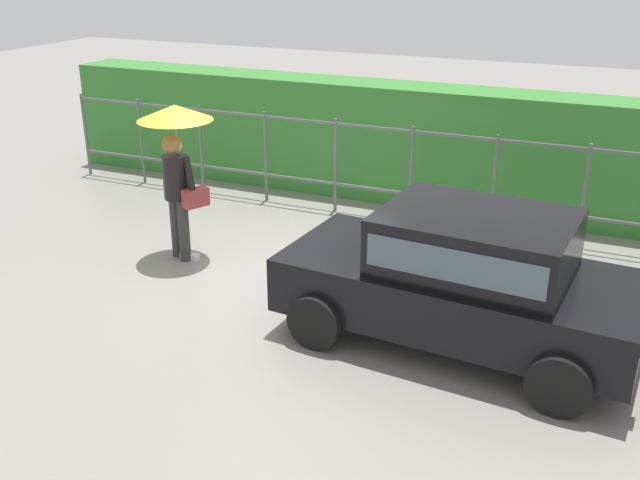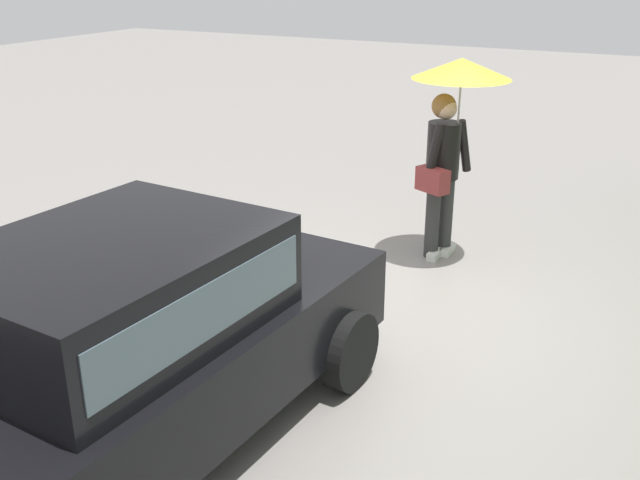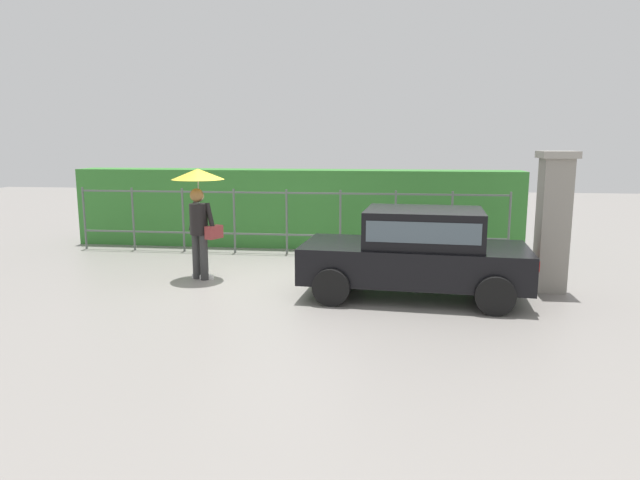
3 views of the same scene
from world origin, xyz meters
The scene contains 5 objects.
ground_plane centered at (0.00, 0.00, 0.00)m, with size 40.00×40.00×0.00m, color gray.
car centered at (2.51, -0.66, 0.80)m, with size 3.84×2.09×1.48m.
pedestrian centered at (-1.50, 0.09, 1.54)m, with size 0.98×0.98×2.08m.
fence_section centered at (-0.32, 2.63, 0.83)m, with size 9.99×0.05×1.50m.
hedge_row centered at (-0.32, 3.67, 0.95)m, with size 10.94×0.90×1.90m, color #387F33.
Camera 1 is at (3.91, -7.51, 3.97)m, focal length 40.60 mm.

